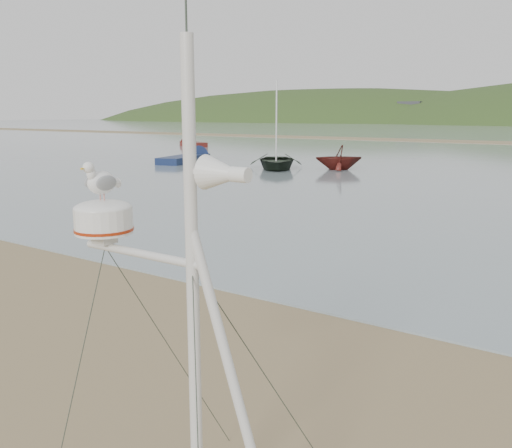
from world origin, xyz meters
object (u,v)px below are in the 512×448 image
Objects in this scene: sailboat_blue_near at (196,157)px; mast_rig at (186,398)px; dinghy_red_far at (188,144)px; boat_dark at (276,131)px; boat_red at (339,146)px.

mast_rig is at bearing -49.59° from sailboat_blue_near.
dinghy_red_far is at bearing 132.97° from sailboat_blue_near.
boat_red is (3.62, 2.03, -0.98)m from boat_dark.
sailboat_blue_near is at bearing -47.03° from dinghy_red_far.
mast_rig is 32.08m from boat_dark.
boat_dark is at bearing -99.82° from boat_red.
boat_dark is 28.08m from dinghy_red_far.
mast_rig is at bearing -91.86° from boat_dark.
mast_rig is at bearing -48.73° from dinghy_red_far.
boat_red is 0.53× the size of dinghy_red_far.
sailboat_blue_near is 1.30× the size of dinghy_red_far.
boat_red is 12.65m from sailboat_blue_near.
sailboat_blue_near reaches higher than boat_dark.
dinghy_red_far is (-26.07, 14.68, -1.28)m from boat_red.
mast_rig is 32.22m from boat_red.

